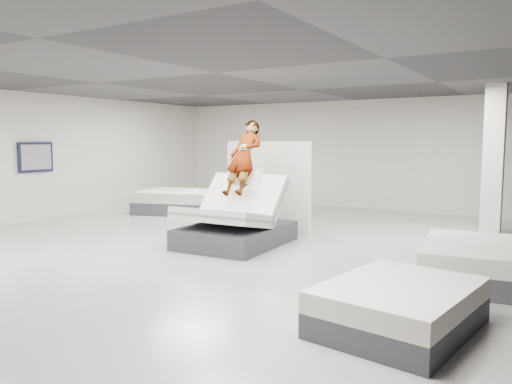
# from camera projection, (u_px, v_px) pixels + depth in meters

# --- Properties ---
(room) EXTENTS (14.00, 14.04, 3.20)m
(room) POSITION_uv_depth(u_px,v_px,m) (217.00, 164.00, 8.89)
(room) COLOR #B1ADA7
(room) RESTS_ON ground
(hero_bed) EXTENTS (1.75, 2.26, 1.45)m
(hero_bed) POSITION_uv_depth(u_px,v_px,m) (235.00, 223.00, 9.61)
(hero_bed) COLOR #39393E
(hero_bed) RESTS_ON floor
(person) EXTENTS (0.69, 1.66, 1.24)m
(person) POSITION_uv_depth(u_px,v_px,m) (244.00, 174.00, 9.81)
(person) COLOR slate
(person) RESTS_ON hero_bed
(remote) EXTENTS (0.06, 0.14, 0.08)m
(remote) POSITION_uv_depth(u_px,v_px,m) (244.00, 186.00, 9.42)
(remote) COLOR black
(remote) RESTS_ON person
(divider_panel) EXTENTS (2.20, 0.26, 2.00)m
(divider_panel) POSITION_uv_depth(u_px,v_px,m) (267.00, 186.00, 11.13)
(divider_panel) COLOR silver
(divider_panel) RESTS_ON floor
(flat_bed_right_far) EXTENTS (1.73, 2.17, 0.55)m
(flat_bed_right_far) POSITION_uv_depth(u_px,v_px,m) (479.00, 262.00, 7.17)
(flat_bed_right_far) COLOR #39393E
(flat_bed_right_far) RESTS_ON floor
(flat_bed_right_near) EXTENTS (1.61, 1.99, 0.50)m
(flat_bed_right_near) POSITION_uv_depth(u_px,v_px,m) (399.00, 307.00, 5.34)
(flat_bed_right_near) COLOR #39393E
(flat_bed_right_near) RESTS_ON floor
(flat_bed_left_far) EXTENTS (2.65, 2.30, 0.62)m
(flat_bed_left_far) POSITION_uv_depth(u_px,v_px,m) (180.00, 201.00, 13.98)
(flat_bed_left_far) COLOR #39393E
(flat_bed_left_far) RESTS_ON floor
(column) EXTENTS (0.40, 0.40, 3.20)m
(column) POSITION_uv_depth(u_px,v_px,m) (494.00, 160.00, 10.62)
(column) COLOR silver
(column) RESTS_ON floor
(wall_poster) EXTENTS (0.06, 0.95, 0.75)m
(wall_poster) POSITION_uv_depth(u_px,v_px,m) (36.00, 157.00, 12.41)
(wall_poster) COLOR black
(wall_poster) RESTS_ON wall_left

